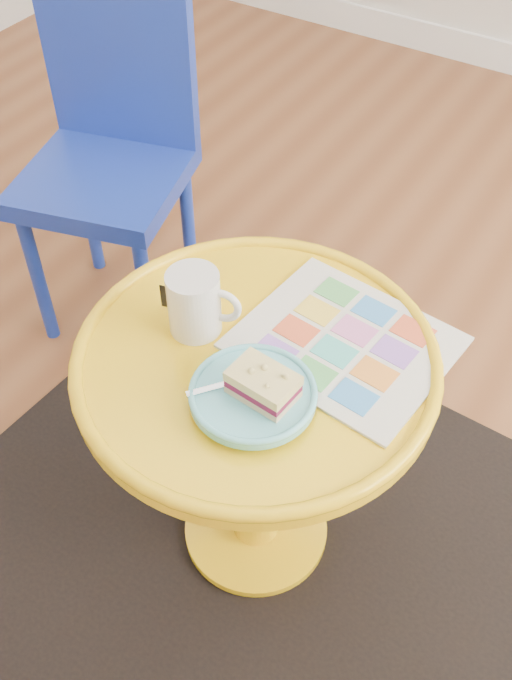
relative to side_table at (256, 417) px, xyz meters
The scene contains 10 objects.
floor 0.57m from the side_table, 131.27° to the left, with size 4.00×4.00×0.00m, color brown.
room_walls 1.84m from the side_table, 134.17° to the left, with size 4.00×4.00×4.00m.
rug 0.41m from the side_table, ahead, with size 1.30×1.10×0.01m, color black.
side_table is the anchor object (origin of this frame).
chair 0.84m from the side_table, 146.55° to the left, with size 0.46×0.46×0.84m.
newspaper 0.22m from the side_table, 43.38° to the left, with size 0.33×0.28×0.01m, color silver.
mug 0.25m from the side_table, behind, with size 0.12×0.09×0.12m.
plate 0.20m from the side_table, 60.84° to the right, with size 0.20×0.20×0.02m.
cake_slice 0.23m from the side_table, 51.97° to the right, with size 0.11×0.08×0.04m.
fork 0.21m from the side_table, 79.82° to the right, with size 0.10×0.12×0.00m.
Camera 1 is at (0.70, -1.00, 1.49)m, focal length 40.00 mm.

